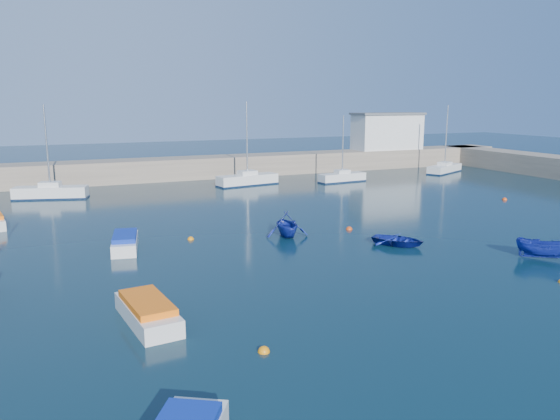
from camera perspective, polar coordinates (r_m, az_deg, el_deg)
name	(u,v)px	position (r m, az deg, el deg)	size (l,w,h in m)	color
ground	(407,297)	(28.23, 13.13, -8.83)	(220.00, 220.00, 0.00)	#0B2531
back_wall	(185,168)	(69.53, -9.92, 4.34)	(96.00, 4.50, 2.60)	gray
right_arm	(534,164)	(80.62, 25.02, 4.39)	(4.50, 32.00, 2.60)	gray
harbor_office	(387,132)	(81.54, 11.13, 7.99)	(10.00, 4.00, 5.00)	silver
sailboat_5	(51,192)	(58.99, -22.84, 1.76)	(7.25, 3.78, 9.23)	silver
sailboat_6	(247,179)	(63.23, -3.43, 3.22)	(7.45, 3.19, 9.50)	silver
sailboat_7	(342,177)	(66.03, 6.51, 3.44)	(6.05, 2.21, 7.86)	silver
sailboat_8	(444,168)	(77.39, 16.81, 4.18)	(7.08, 4.84, 9.03)	silver
motorboat_0	(148,312)	(25.03, -13.67, -10.28)	(2.24, 5.01, 1.09)	silver
motorboat_1	(125,242)	(37.18, -15.88, -3.25)	(2.31, 4.58, 1.07)	silver
dinghy_center	(398,240)	(37.69, 12.23, -3.09)	(2.48, 3.47, 0.72)	navy
dinghy_left	(287,224)	(39.10, 0.71, -1.48)	(2.99, 3.46, 1.82)	navy
dinghy_right	(545,249)	(37.37, 25.98, -3.66)	(1.28, 3.39, 1.31)	navy
buoy_0	(264,352)	(21.92, -1.71, -14.61)	(0.48, 0.48, 0.48)	orange
buoy_1	(349,230)	(41.68, 7.23, -2.05)	(0.49, 0.49, 0.49)	red
buoy_3	(191,240)	(38.91, -9.31, -3.08)	(0.46, 0.46, 0.46)	orange
buoy_4	(504,200)	(58.07, 22.41, 0.98)	(0.49, 0.49, 0.49)	red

